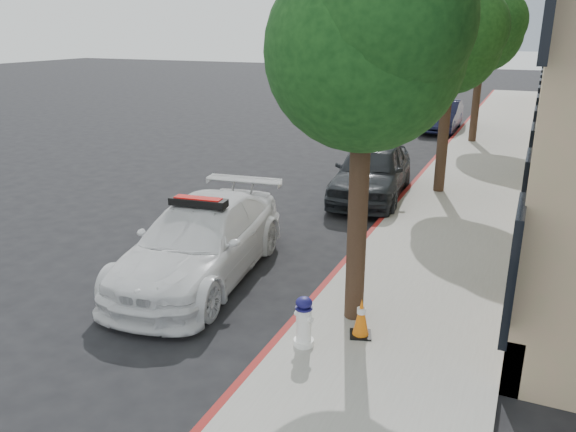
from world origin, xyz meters
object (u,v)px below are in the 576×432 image
at_px(police_car, 200,241).
at_px(parked_car_mid, 372,171).
at_px(traffic_cone, 361,317).
at_px(parked_car_far, 442,116).
at_px(fire_hydrant, 304,322).

distance_m(police_car, parked_car_mid, 6.60).
bearing_deg(parked_car_mid, traffic_cone, -80.83).
height_order(parked_car_far, traffic_cone, parked_car_far).
distance_m(police_car, parked_car_far, 18.27).
xyz_separation_m(police_car, fire_hydrant, (2.82, -1.71, -0.20)).
xyz_separation_m(parked_car_mid, traffic_cone, (1.98, -7.53, -0.32)).
bearing_deg(police_car, fire_hydrant, -38.19).
xyz_separation_m(police_car, parked_car_far, (1.52, 18.20, -0.03)).
bearing_deg(parked_car_far, police_car, -96.00).
height_order(parked_car_mid, parked_car_far, parked_car_mid).
bearing_deg(police_car, traffic_cone, -24.59).
relative_size(parked_car_far, fire_hydrant, 5.41).
distance_m(fire_hydrant, traffic_cone, 0.91).
relative_size(parked_car_mid, traffic_cone, 7.46).
distance_m(parked_car_far, fire_hydrant, 19.96).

